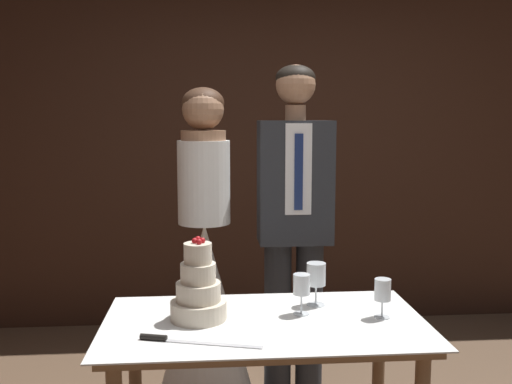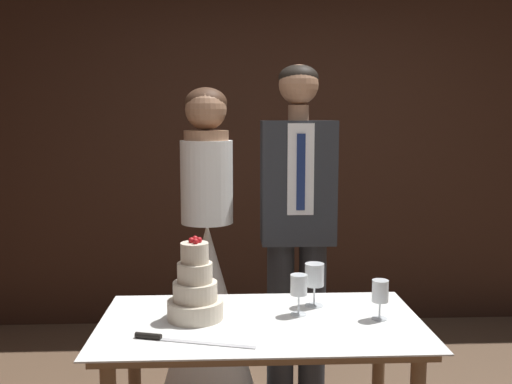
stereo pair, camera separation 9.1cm
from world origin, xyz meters
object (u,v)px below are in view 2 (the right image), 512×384
cake_knife (171,339)px  wine_glass_far (299,286)px  wine_glass_near (380,292)px  bride (208,286)px  cake_table (261,345)px  tiered_cake (195,291)px  wine_glass_middle (314,277)px  groom (297,215)px

cake_knife → wine_glass_far: 0.57m
wine_glass_near → cake_knife: bearing=-167.1°
bride → cake_table: bearing=-74.1°
cake_knife → wine_glass_near: wine_glass_near is taller
tiered_cake → wine_glass_near: size_ratio=2.07×
tiered_cake → wine_glass_near: bearing=-3.4°
wine_glass_far → wine_glass_middle: bearing=53.2°
wine_glass_far → groom: bearing=83.8°
cake_table → wine_glass_far: (0.16, 0.07, 0.22)m
wine_glass_middle → wine_glass_far: wine_glass_middle is taller
cake_knife → bride: bride is taller
cake_knife → groom: groom is taller
tiered_cake → wine_glass_middle: 0.52m
cake_table → cake_knife: cake_knife is taller
cake_knife → bride: 1.05m
cake_knife → wine_glass_near: (0.81, 0.19, 0.10)m
tiered_cake → cake_knife: tiered_cake is taller
wine_glass_middle → bride: 0.87m
tiered_cake → wine_glass_near: (0.74, -0.04, -0.00)m
cake_table → groom: size_ratio=0.70×
wine_glass_middle → bride: size_ratio=0.11×
wine_glass_near → groom: groom is taller
wine_glass_far → groom: (0.09, 0.79, 0.16)m
bride → groom: 0.62m
cake_table → cake_knife: bearing=-150.9°
tiered_cake → wine_glass_near: 0.74m
tiered_cake → bride: bearing=88.7°
groom → cake_knife: bearing=-119.2°
tiered_cake → wine_glass_middle: (0.50, 0.13, 0.01)m
cake_table → groom: bearing=74.0°
tiered_cake → bride: bride is taller
cake_table → bride: bearing=105.9°
cake_knife → wine_glass_middle: bearing=47.6°
bride → tiered_cake: bearing=-91.3°
tiered_cake → wine_glass_middle: size_ratio=1.79×
cake_knife → wine_glass_middle: (0.58, 0.36, 0.12)m
wine_glass_middle → bride: (-0.48, 0.68, -0.24)m
groom → bride: bearing=179.9°
cake_knife → bride: size_ratio=0.26×
tiered_cake → bride: size_ratio=0.19×
cake_knife → wine_glass_far: wine_glass_far is taller
wine_glass_far → tiered_cake: bearing=-176.9°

